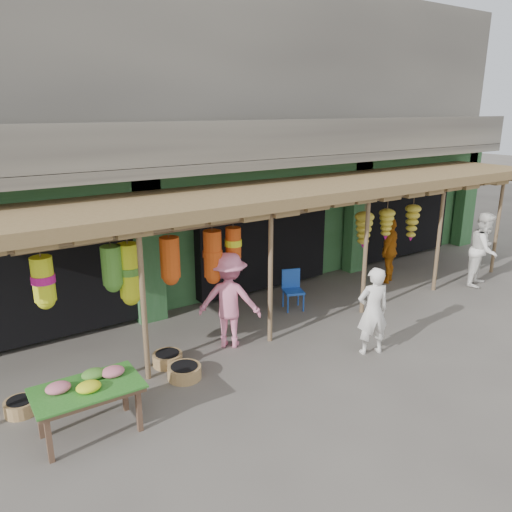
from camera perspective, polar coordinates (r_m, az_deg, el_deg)
ground at (r=10.83m, az=7.48°, el=-7.18°), size 80.00×80.00×0.00m
building at (r=13.94m, az=-5.63°, el=12.54°), size 16.40×6.80×7.00m
awning at (r=10.56m, az=4.42°, el=6.90°), size 14.00×2.70×2.79m
flower_table at (r=7.34m, az=-18.66°, el=-14.17°), size 1.44×0.86×0.86m
blue_chair at (r=11.18m, az=4.17°, el=-3.56°), size 0.54×0.55×0.89m
basket_left at (r=9.06m, az=-10.07°, el=-11.52°), size 0.67×0.67×0.22m
basket_mid at (r=8.61m, az=-8.17°, el=-13.01°), size 0.68×0.68×0.22m
basket_right at (r=8.43m, az=-25.29°, el=-15.32°), size 0.54×0.54×0.21m
person_front at (r=9.27m, az=13.20°, el=-6.15°), size 0.70×0.57×1.65m
person_right at (r=13.71m, az=24.60°, el=0.70°), size 1.09×0.96×1.87m
person_vendor at (r=13.18m, az=15.00°, el=0.65°), size 1.07×0.78×1.69m
person_shopper at (r=9.30m, az=-3.07°, el=-5.06°), size 1.34×1.27×1.82m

